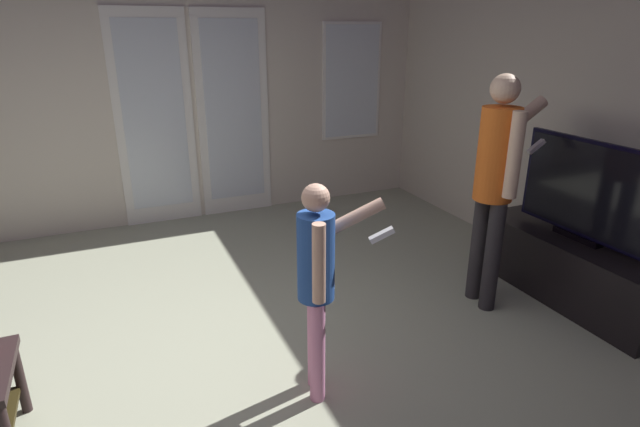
% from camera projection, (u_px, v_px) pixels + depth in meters
% --- Properties ---
extents(ground_plane, '(6.22, 5.56, 0.02)m').
position_uv_depth(ground_plane, '(202.00, 376.00, 2.97)').
color(ground_plane, '#9CA087').
extents(wall_back_with_doors, '(6.22, 0.09, 2.70)m').
position_uv_depth(wall_back_with_doors, '(145.00, 94.00, 4.92)').
color(wall_back_with_doors, beige).
rests_on(wall_back_with_doors, ground_plane).
extents(wall_right_plain, '(0.06, 5.56, 2.67)m').
position_uv_depth(wall_right_plain, '(613.00, 113.00, 3.66)').
color(wall_right_plain, beige).
rests_on(wall_right_plain, ground_plane).
extents(tv_stand, '(0.50, 1.48, 0.47)m').
position_uv_depth(tv_stand, '(572.00, 268.00, 3.75)').
color(tv_stand, black).
rests_on(tv_stand, ground_plane).
extents(flat_screen_tv, '(0.08, 1.06, 0.73)m').
position_uv_depth(flat_screen_tv, '(586.00, 191.00, 3.55)').
color(flat_screen_tv, black).
rests_on(flat_screen_tv, tv_stand).
extents(person_adult, '(0.67, 0.44, 1.64)m').
position_uv_depth(person_adult, '(497.00, 173.00, 3.43)').
color(person_adult, '#2B282B').
rests_on(person_adult, ground_plane).
extents(person_child, '(0.56, 0.32, 1.21)m').
position_uv_depth(person_child, '(318.00, 274.00, 2.59)').
color(person_child, pink).
rests_on(person_child, ground_plane).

